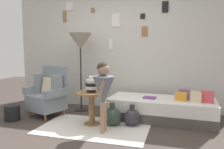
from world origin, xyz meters
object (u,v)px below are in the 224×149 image
object	(u,v)px
magazine_basket	(12,113)
armchair	(49,93)
book_on_daybed	(150,98)
demijohn_far	(132,117)
vase_striped	(91,86)
daybed	(161,109)
side_table	(92,102)
floor_lamp	(80,43)
demijohn_near	(112,116)
person_child	(103,88)

from	to	relation	value
magazine_basket	armchair	bearing A→B (deg)	47.21
book_on_daybed	demijohn_far	xyz separation A→B (m)	(-0.24, -0.42, -0.27)
armchair	demijohn_far	xyz separation A→B (m)	(1.70, -0.18, -0.29)
vase_striped	demijohn_far	world-z (taller)	vase_striped
daybed	armchair	bearing A→B (deg)	-172.30
armchair	side_table	size ratio (longest dim) A/B	1.69
armchair	daybed	xyz separation A→B (m)	(2.15, 0.29, -0.24)
armchair	magazine_basket	bearing A→B (deg)	-132.79
book_on_daybed	daybed	bearing A→B (deg)	14.00
book_on_daybed	armchair	bearing A→B (deg)	-172.99
daybed	demijohn_far	xyz separation A→B (m)	(-0.45, -0.47, -0.05)
daybed	magazine_basket	bearing A→B (deg)	-163.10
vase_striped	magazine_basket	bearing A→B (deg)	-173.72
armchair	book_on_daybed	distance (m)	1.96
demijohn_far	magazine_basket	world-z (taller)	demijohn_far
vase_striped	floor_lamp	bearing A→B (deg)	123.89
armchair	magazine_basket	size ratio (longest dim) A/B	3.46
daybed	vase_striped	size ratio (longest dim) A/B	7.11
book_on_daybed	magazine_basket	distance (m)	2.54
magazine_basket	vase_striped	bearing A→B (deg)	6.28
vase_striped	demijohn_near	distance (m)	0.64
vase_striped	book_on_daybed	distance (m)	1.12
demijohn_near	book_on_daybed	bearing A→B (deg)	41.33
floor_lamp	demijohn_far	xyz separation A→B (m)	(1.23, -0.67, -1.27)
side_table	magazine_basket	xyz separation A→B (m)	(-1.49, -0.19, -0.26)
vase_striped	magazine_basket	xyz separation A→B (m)	(-1.49, -0.16, -0.55)
armchair	side_table	world-z (taller)	armchair
daybed	side_table	xyz separation A→B (m)	(-1.13, -0.60, 0.20)
demijohn_near	magazine_basket	bearing A→B (deg)	-172.47
side_table	floor_lamp	size ratio (longest dim) A/B	0.35
vase_striped	demijohn_near	bearing A→B (deg)	12.72
armchair	demijohn_far	size ratio (longest dim) A/B	2.60
armchair	floor_lamp	xyz separation A→B (m)	(0.47, 0.49, 0.98)
armchair	demijohn_near	distance (m)	1.43
daybed	magazine_basket	world-z (taller)	daybed
magazine_basket	demijohn_near	bearing A→B (deg)	7.53
magazine_basket	floor_lamp	bearing A→B (deg)	46.67
side_table	magazine_basket	size ratio (longest dim) A/B	2.05
demijohn_far	magazine_basket	size ratio (longest dim) A/B	1.33
armchair	book_on_daybed	size ratio (longest dim) A/B	4.41
side_table	book_on_daybed	distance (m)	1.07
demijohn_far	magazine_basket	distance (m)	2.19
side_table	vase_striped	bearing A→B (deg)	-83.82
daybed	magazine_basket	distance (m)	2.74
side_table	person_child	distance (m)	0.53
vase_striped	magazine_basket	size ratio (longest dim) A/B	0.97
demijohn_far	vase_striped	bearing A→B (deg)	-166.68
person_child	book_on_daybed	world-z (taller)	person_child
vase_striped	demijohn_far	distance (m)	0.88
armchair	daybed	size ratio (longest dim) A/B	0.50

